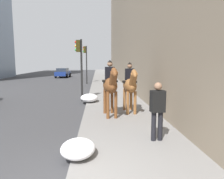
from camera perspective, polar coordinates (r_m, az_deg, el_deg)
name	(u,v)px	position (r m, az deg, el deg)	size (l,w,h in m)	color
mounted_horse_near	(110,85)	(8.78, -0.45, 1.28)	(2.15, 0.71, 2.35)	brown
mounted_horse_far	(130,85)	(9.49, 4.86, 1.23)	(2.15, 0.61, 2.26)	brown
pedestrian_greeting	(157,108)	(6.22, 12.13, -4.76)	(0.29, 0.42, 1.70)	black
car_near_lane	(63,73)	(33.61, -13.06, 4.47)	(4.35, 2.03, 1.44)	navy
traffic_light_near_curb	(80,60)	(12.95, -8.63, 7.86)	(0.20, 0.44, 3.72)	black
traffic_light_far_curb	(86,59)	(23.16, -7.09, 8.22)	(0.20, 0.44, 4.08)	black
snow_pile_near	(78,148)	(5.40, -9.13, -15.35)	(1.09, 0.84, 0.38)	white
snow_pile_far	(89,98)	(12.23, -6.13, -2.24)	(1.29, 0.99, 0.45)	white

